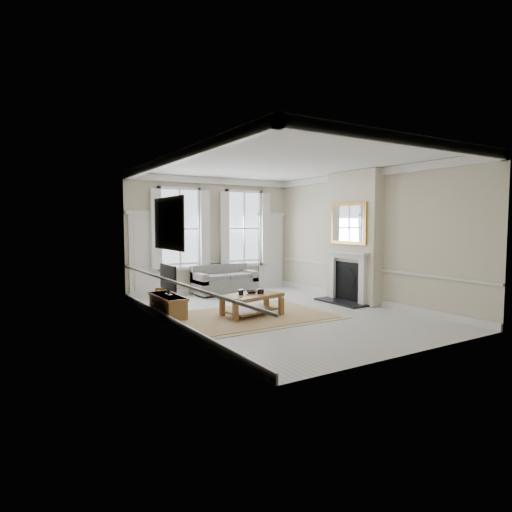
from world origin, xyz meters
TOP-DOWN VIEW (x-y plane):
  - floor at (0.00, 0.00)m, footprint 7.20×7.20m
  - ceiling at (0.00, 0.00)m, footprint 7.20×7.20m
  - back_wall at (0.00, 3.60)m, footprint 5.20×0.00m
  - left_wall at (-2.60, 0.00)m, footprint 0.00×7.20m
  - right_wall at (2.60, 0.00)m, footprint 0.00×7.20m
  - window_left at (-1.05, 3.55)m, footprint 1.26×0.20m
  - window_right at (1.05, 3.55)m, footprint 1.26×0.20m
  - door_left at (-2.05, 3.56)m, footprint 0.90×0.08m
  - door_right at (2.05, 3.56)m, footprint 0.90×0.08m
  - painting at (-2.56, 0.30)m, footprint 0.05×1.66m
  - chimney_breast at (2.43, 0.20)m, footprint 0.35×1.70m
  - hearth at (2.00, 0.20)m, footprint 0.55×1.50m
  - fireplace at (2.20, 0.20)m, footprint 0.21×1.45m
  - mirror at (2.21, 0.20)m, footprint 0.06×1.26m
  - sofa at (0.11, 3.11)m, footprint 1.79×0.87m
  - side_table at (-2.07, 1.92)m, footprint 0.58×0.58m
  - rug at (-0.75, 0.06)m, footprint 3.50×2.60m
  - coffee_table at (-0.75, 0.06)m, footprint 1.46×1.05m
  - ceramic_pot_a at (-1.00, 0.11)m, footprint 0.11×0.11m
  - ceramic_pot_b at (-0.55, 0.01)m, footprint 0.15×0.15m
  - bowl at (-0.70, 0.16)m, footprint 0.34×0.34m
  - tv_stand at (-2.34, 1.04)m, footprint 0.42×1.31m
  - tv at (-2.32, 1.04)m, footprint 0.08×0.90m

SIDE VIEW (x-z plane):
  - floor at x=0.00m, z-range 0.00..0.00m
  - rug at x=-0.75m, z-range 0.00..0.02m
  - hearth at x=2.00m, z-range 0.00..0.05m
  - tv_stand at x=-2.34m, z-range 0.00..0.47m
  - sofa at x=0.11m, z-range -0.07..0.78m
  - coffee_table at x=-0.75m, z-range 0.17..0.66m
  - side_table at x=-2.07m, z-range 0.16..0.69m
  - bowl at x=-0.70m, z-range 0.49..0.56m
  - ceramic_pot_b at x=-0.55m, z-range 0.49..0.60m
  - ceramic_pot_a at x=-1.00m, z-range 0.49..0.61m
  - fireplace at x=2.20m, z-range 0.07..1.40m
  - tv at x=-2.32m, z-range 0.52..1.20m
  - door_left at x=-2.05m, z-range 0.00..2.30m
  - door_right at x=2.05m, z-range 0.00..2.30m
  - back_wall at x=0.00m, z-range -0.90..4.30m
  - left_wall at x=-2.60m, z-range -1.90..5.30m
  - right_wall at x=2.60m, z-range -1.90..5.30m
  - chimney_breast at x=2.43m, z-range 0.01..3.39m
  - window_left at x=-1.05m, z-range 0.80..3.00m
  - window_right at x=1.05m, z-range 0.80..3.00m
  - painting at x=-2.56m, z-range 1.52..2.58m
  - mirror at x=2.21m, z-range 1.52..2.58m
  - ceiling at x=0.00m, z-range 3.40..3.40m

